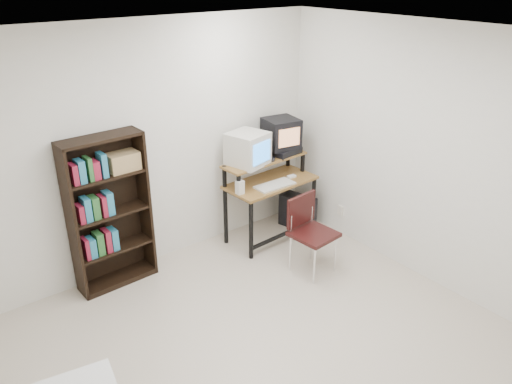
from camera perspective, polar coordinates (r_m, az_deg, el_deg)
floor at (r=4.51m, az=2.17°, el=-17.86°), size 4.00×4.00×0.01m
ceiling at (r=3.36m, az=2.91°, el=17.03°), size 4.00×4.00×0.01m
back_wall at (r=5.32m, az=-11.55°, el=4.96°), size 4.00×0.01×2.60m
right_wall at (r=5.18m, az=19.73°, el=3.45°), size 0.01×4.00×2.60m
computer_desk at (r=5.86m, az=1.57°, el=0.76°), size 1.11×0.60×0.98m
crt_monitor at (r=5.61m, az=-0.95°, el=4.95°), size 0.48×0.48×0.37m
vcr at (r=5.98m, az=3.29°, el=4.67°), size 0.39×0.31×0.08m
crt_tv at (r=5.93m, az=2.89°, el=6.73°), size 0.42×0.42×0.35m
cd_spindle at (r=5.75m, az=1.61°, el=3.73°), size 0.14×0.14×0.05m
keyboard at (r=5.70m, az=2.16°, el=0.71°), size 0.47×0.21×0.03m
mousepad at (r=5.95m, az=4.22°, el=1.57°), size 0.23×0.20×0.01m
mouse at (r=5.94m, az=4.08°, el=1.75°), size 0.10×0.07×0.03m
desk_speaker at (r=5.48m, az=-1.85°, el=0.48°), size 0.08×0.08×0.17m
pc_tower at (r=6.30m, az=4.77°, el=-2.23°), size 0.30×0.49×0.42m
school_chair at (r=5.31m, az=6.07°, el=-3.92°), size 0.46×0.46×0.84m
bookshelf at (r=5.15m, az=-16.52°, el=-1.99°), size 0.81×0.30×1.59m
wall_outlet at (r=6.19m, az=9.60°, el=-2.07°), size 0.02×0.08×0.12m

